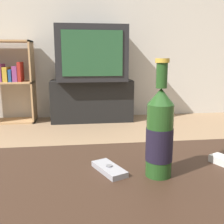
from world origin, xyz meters
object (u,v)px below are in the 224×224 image
(tv_stand, at_px, (92,100))
(beer_bottle, at_px, (160,134))
(bookshelf, at_px, (10,79))
(cell_phone, at_px, (109,169))
(television, at_px, (91,54))

(tv_stand, xyz_separation_m, beer_bottle, (0.03, -2.66, 0.35))
(bookshelf, distance_m, cell_phone, 2.82)
(tv_stand, distance_m, cell_phone, 2.64)
(tv_stand, relative_size, bookshelf, 1.02)
(television, distance_m, beer_bottle, 2.67)
(television, xyz_separation_m, beer_bottle, (0.03, -2.66, -0.23))
(tv_stand, bearing_deg, television, -90.00)
(television, xyz_separation_m, bookshelf, (-0.98, 0.05, -0.30))
(tv_stand, bearing_deg, bookshelf, 177.23)
(tv_stand, relative_size, cell_phone, 8.39)
(television, bearing_deg, tv_stand, 90.00)
(television, relative_size, bookshelf, 0.84)
(bookshelf, distance_m, beer_bottle, 2.89)
(tv_stand, distance_m, beer_bottle, 2.68)
(tv_stand, relative_size, television, 1.22)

